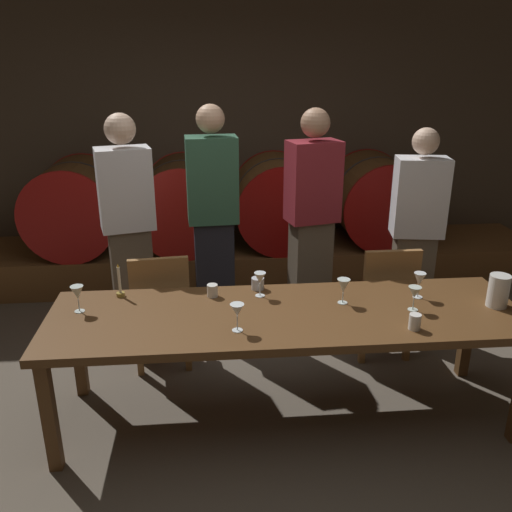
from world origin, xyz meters
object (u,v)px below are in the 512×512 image
Objects in this scene: guest_center_left at (213,221)px; wine_glass_far_left at (77,293)px; wine_barrel_center_left at (183,204)px; wine_glass_right at (415,293)px; chair_left at (161,305)px; guest_far_right at (416,235)px; guest_center_right at (312,224)px; pitcher at (498,291)px; wine_glass_center_left at (260,279)px; guest_far_left at (129,232)px; cup_center at (258,283)px; cup_right at (415,322)px; wine_barrel_far_right at (376,199)px; wine_glass_left at (237,311)px; wine_barrel_far_left at (76,206)px; dining_table at (287,322)px; wine_barrel_center_right at (278,202)px; wine_glass_far_right at (419,280)px; candle_center at (120,287)px; chair_right at (385,296)px; wine_glass_center_right at (343,286)px; cup_left at (212,291)px.

wine_glass_far_left is (-0.81, -1.06, -0.09)m from guest_center_left.
wine_barrel_center_left is 2.72m from wine_glass_right.
chair_left is 2.00m from guest_far_right.
guest_center_right is (1.14, 0.43, 0.44)m from chair_left.
guest_center_right is (1.03, -1.19, 0.14)m from wine_barrel_center_left.
pitcher is 1.43m from wine_glass_center_left.
guest_far_left reaches higher than cup_center.
guest_center_left is at bearing 126.91° from cup_right.
wine_glass_left is (-1.52, -2.47, 0.06)m from wine_barrel_far_right.
guest_far_left is at bearing -61.86° from wine_barrel_far_left.
dining_table is at bearing 49.61° from guest_far_right.
wine_barrel_center_right is 0.48× the size of guest_center_left.
wine_glass_far_right is (1.54, -2.14, 0.06)m from wine_barrel_center_left.
guest_far_left is at bearing 78.68° from wine_glass_far_left.
guest_far_right is 0.90m from wine_glass_far_right.
guest_center_left is 1.64m from wine_glass_far_right.
cup_right is (0.98, -0.07, -0.08)m from wine_glass_left.
pitcher is 2.42× the size of cup_center.
wine_barrel_far_right is at bearing 58.42° from wine_glass_left.
wine_barrel_far_left is 3.76m from pitcher.
dining_table is 17.44× the size of wine_glass_left.
wine_barrel_center_right is at bearing 99.88° from cup_right.
cup_right is (1.08, -1.44, -0.17)m from guest_center_left.
dining_table is 12.72× the size of candle_center.
wine_glass_right reaches higher than cup_right.
wine_barrel_far_left reaches higher than cup_right.
wine_barrel_center_left is 3.02m from pitcher.
chair_right is 0.81m from wine_glass_center_right.
guest_center_left is 11.52× the size of wine_glass_center_right.
guest_far_right is 11.05× the size of wine_glass_right.
wine_glass_center_left reaches higher than cup_right.
wine_glass_right is (1.05, 0.16, -0.01)m from wine_glass_left.
cup_center is (0.55, -1.93, -0.02)m from wine_barrel_center_left.
wine_glass_center_left is (0.90, -0.79, -0.08)m from guest_far_left.
wine_barrel_center_left is at bearing -99.35° from chair_left.
wine_glass_far_left reaches higher than chair_right.
wine_barrel_far_left is 2.92m from wine_barrel_far_right.
candle_center is at bearing -70.59° from wine_barrel_far_left.
wine_barrel_far_right is 2.36m from wine_glass_right.
wine_glass_left is 1.02× the size of wine_glass_center_left.
wine_barrel_center_left is 2.38m from dining_table.
wine_barrel_center_right is 0.53× the size of guest_far_right.
cup_left is 0.96× the size of cup_center.
guest_center_left is 0.89m from cup_center.
guest_far_left is 0.99× the size of guest_center_right.
guest_center_left is 1.10× the size of guest_far_right.
guest_center_right is at bearing -126.37° from wine_barrel_far_right.
pitcher is at bearing 140.47° from guest_center_left.
wine_barrel_far_right is 2.97m from candle_center.
wine_barrel_far_left is 5.55× the size of wine_glass_center_right.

